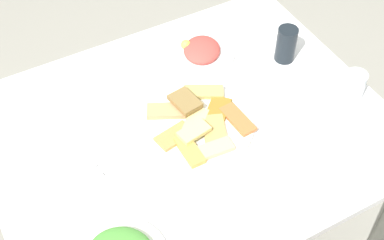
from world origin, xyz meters
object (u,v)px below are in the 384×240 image
(soda_can, at_px, (286,44))
(spoon, at_px, (75,188))
(pide_platter, at_px, (198,123))
(salad_plate_rice, at_px, (201,51))
(fork, at_px, (70,179))
(paper_napkin, at_px, (73,184))
(dining_table, at_px, (189,144))
(drinking_glass, at_px, (354,85))

(soda_can, relative_size, spoon, 0.73)
(pide_platter, distance_m, salad_plate_rice, 0.32)
(fork, bearing_deg, spoon, 80.93)
(soda_can, bearing_deg, paper_napkin, 10.18)
(dining_table, distance_m, soda_can, 0.46)
(soda_can, height_order, paper_napkin, soda_can)
(pide_platter, height_order, spoon, pide_platter)
(pide_platter, relative_size, spoon, 2.00)
(soda_can, height_order, fork, soda_can)
(soda_can, distance_m, fork, 0.81)
(spoon, bearing_deg, drinking_glass, 169.62)
(salad_plate_rice, distance_m, fork, 0.63)
(salad_plate_rice, bearing_deg, drinking_glass, 128.93)
(dining_table, bearing_deg, paper_napkin, 4.66)
(soda_can, bearing_deg, spoon, 11.43)
(soda_can, bearing_deg, fork, 8.91)
(pide_platter, height_order, soda_can, soda_can)
(salad_plate_rice, height_order, drinking_glass, drinking_glass)
(soda_can, bearing_deg, dining_table, 14.90)
(paper_napkin, bearing_deg, soda_can, -169.82)
(drinking_glass, xyz_separation_m, spoon, (0.88, -0.08, -0.04))
(dining_table, bearing_deg, salad_plate_rice, -126.09)
(spoon, bearing_deg, pide_platter, -179.50)
(fork, height_order, spoon, same)
(pide_platter, distance_m, drinking_glass, 0.50)
(fork, xyz_separation_m, spoon, (0.00, 0.04, 0.00))
(salad_plate_rice, bearing_deg, paper_napkin, 27.33)
(pide_platter, height_order, drinking_glass, drinking_glass)
(paper_napkin, bearing_deg, spoon, 90.00)
(pide_platter, bearing_deg, spoon, 5.57)
(paper_napkin, bearing_deg, drinking_glass, 173.52)
(dining_table, xyz_separation_m, soda_can, (-0.42, -0.11, 0.14))
(pide_platter, xyz_separation_m, fork, (0.40, 0.00, -0.01))
(salad_plate_rice, distance_m, spoon, 0.64)
(fork, bearing_deg, pide_platter, 171.33)
(paper_napkin, relative_size, spoon, 0.79)
(drinking_glass, height_order, spoon, drinking_glass)
(salad_plate_rice, xyz_separation_m, soda_can, (-0.23, 0.15, 0.05))
(salad_plate_rice, distance_m, soda_can, 0.28)
(fork, distance_m, spoon, 0.04)
(pide_platter, relative_size, fork, 2.09)
(soda_can, xyz_separation_m, spoon, (0.80, 0.16, -0.06))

